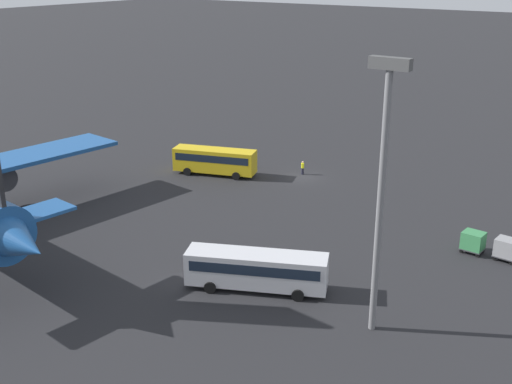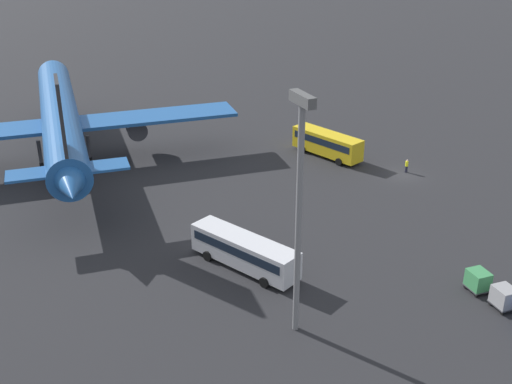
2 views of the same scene
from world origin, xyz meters
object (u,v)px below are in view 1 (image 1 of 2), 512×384
(shuttle_bus_near, at_px, (215,159))
(cargo_cart_green, at_px, (473,241))
(shuttle_bus_far, at_px, (256,268))
(cargo_cart_grey, at_px, (507,248))
(worker_person, at_px, (303,168))

(shuttle_bus_near, xyz_separation_m, cargo_cart_green, (-34.12, 4.73, -0.80))
(shuttle_bus_far, bearing_deg, cargo_cart_grey, -156.10)
(cargo_cart_grey, distance_m, cargo_cart_green, 2.97)
(cargo_cart_grey, bearing_deg, shuttle_bus_near, -7.05)
(cargo_cart_grey, bearing_deg, cargo_cart_green, 2.74)
(cargo_cart_green, bearing_deg, worker_person, -24.00)
(shuttle_bus_far, bearing_deg, shuttle_bus_near, -69.73)
(shuttle_bus_far, bearing_deg, cargo_cart_green, -150.39)
(worker_person, bearing_deg, shuttle_bus_far, 113.72)
(worker_person, height_order, cargo_cart_green, cargo_cart_green)
(shuttle_bus_near, distance_m, shuttle_bus_far, 30.76)
(shuttle_bus_far, relative_size, cargo_cart_green, 5.52)
(worker_person, height_order, cargo_cart_grey, cargo_cart_grey)
(shuttle_bus_near, bearing_deg, shuttle_bus_far, 115.93)
(worker_person, distance_m, cargo_cart_green, 27.34)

